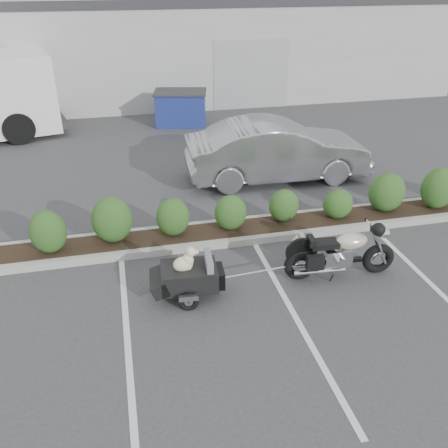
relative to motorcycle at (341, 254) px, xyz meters
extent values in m
plane|color=#38383A|center=(-2.38, -0.30, -0.48)|extent=(90.00, 90.00, 0.00)
cube|color=#9E9E93|center=(-1.38, 1.90, -0.40)|extent=(12.00, 1.00, 0.15)
cube|color=#9EA099|center=(-2.38, 16.70, 1.52)|extent=(26.00, 10.00, 4.00)
torus|color=black|center=(-0.73, 0.08, -0.18)|extent=(0.61, 0.20, 0.60)
torus|color=black|center=(0.75, -0.04, -0.18)|extent=(0.61, 0.20, 0.60)
cylinder|color=silver|center=(-0.73, 0.08, -0.18)|extent=(0.26, 0.13, 0.25)
cylinder|color=silver|center=(0.75, -0.04, -0.18)|extent=(0.22, 0.11, 0.22)
cylinder|color=silver|center=(0.68, -0.12, 0.15)|extent=(0.39, 0.08, 0.80)
cylinder|color=silver|center=(0.69, 0.05, 0.15)|extent=(0.39, 0.08, 0.80)
cylinder|color=silver|center=(0.54, -0.02, 0.49)|extent=(0.08, 0.63, 0.03)
cylinder|color=silver|center=(0.79, -0.04, 0.35)|extent=(0.12, 0.17, 0.16)
sphere|color=black|center=(0.48, -0.29, 0.60)|extent=(0.25, 0.25, 0.23)
cube|color=silver|center=(-0.06, 0.03, -0.05)|extent=(0.52, 0.34, 0.31)
cube|color=black|center=(0.03, 0.02, -0.16)|extent=(0.81, 0.15, 0.07)
ellipsoid|color=beige|center=(0.18, 0.01, 0.24)|extent=(0.62, 0.38, 0.30)
cube|color=black|center=(-0.33, 0.05, 0.22)|extent=(0.51, 0.31, 0.11)
cube|color=black|center=(-0.57, 0.07, 0.30)|extent=(0.13, 0.28, 0.14)
cylinder|color=silver|center=(-0.43, -0.11, -0.24)|extent=(0.95, 0.16, 0.08)
cylinder|color=silver|center=(-0.40, 0.22, -0.24)|extent=(0.95, 0.16, 0.08)
cube|color=black|center=(-0.57, -0.19, 0.02)|extent=(0.31, 0.15, 0.27)
cube|color=black|center=(-2.76, 0.02, -0.07)|extent=(0.99, 0.72, 0.38)
cube|color=slate|center=(-2.42, -0.01, 0.17)|extent=(0.15, 0.56, 0.27)
cube|color=slate|center=(-2.72, 0.02, 0.02)|extent=(0.67, 0.61, 0.04)
cube|color=black|center=(-3.26, 0.06, -0.14)|extent=(0.39, 0.67, 0.33)
cube|color=black|center=(-2.26, -0.02, -0.12)|extent=(0.22, 0.46, 0.31)
torus|color=black|center=(-2.84, -0.35, -0.32)|extent=(0.36, 0.13, 0.35)
torus|color=black|center=(-2.78, 0.40, -0.32)|extent=(0.36, 0.13, 0.35)
cube|color=silver|center=(-2.84, -0.40, -0.21)|extent=(0.33, 0.10, 0.09)
cube|color=silver|center=(-2.78, 0.45, -0.21)|extent=(0.33, 0.10, 0.09)
cylinder|color=black|center=(-2.81, 0.03, -0.32)|extent=(0.10, 0.81, 0.04)
cylinder|color=silver|center=(-2.05, -0.04, -0.18)|extent=(0.54, 0.08, 0.03)
ellipsoid|color=beige|center=(-2.85, 0.02, 0.18)|extent=(0.35, 0.26, 0.27)
ellipsoid|color=beige|center=(-2.77, 0.02, 0.25)|extent=(0.21, 0.20, 0.25)
sphere|color=beige|center=(-2.72, 0.01, 0.42)|extent=(0.18, 0.18, 0.17)
ellipsoid|color=beige|center=(-2.64, 0.00, 0.40)|extent=(0.13, 0.08, 0.06)
sphere|color=black|center=(-2.59, 0.00, 0.40)|extent=(0.03, 0.03, 0.03)
ellipsoid|color=beige|center=(-2.76, -0.04, 0.43)|extent=(0.05, 0.04, 0.09)
ellipsoid|color=beige|center=(-2.75, 0.06, 0.43)|extent=(0.05, 0.04, 0.09)
cylinder|color=beige|center=(-2.75, -0.04, 0.08)|extent=(0.04, 0.04, 0.11)
cylinder|color=beige|center=(-2.74, 0.07, 0.08)|extent=(0.04, 0.04, 0.11)
imported|color=#A1A0A7|center=(0.34, 4.62, 0.31)|extent=(4.82, 1.81, 1.57)
cube|color=navy|center=(-1.41, 10.09, 0.09)|extent=(1.92, 1.48, 1.14)
cube|color=#2D2D30|center=(-1.41, 10.09, 0.68)|extent=(2.03, 1.59, 0.06)
cube|color=white|center=(-6.81, 10.40, 0.90)|extent=(2.74, 2.99, 2.43)
cube|color=black|center=(-6.81, 10.40, 0.57)|extent=(0.58, 2.06, 1.11)
cylinder|color=black|center=(-6.74, 9.16, 0.02)|extent=(1.04, 0.53, 0.99)
cylinder|color=black|center=(-7.31, 11.53, 0.02)|extent=(1.04, 0.53, 0.99)
camera|label=1|loc=(-3.67, -6.57, 4.55)|focal=38.00mm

